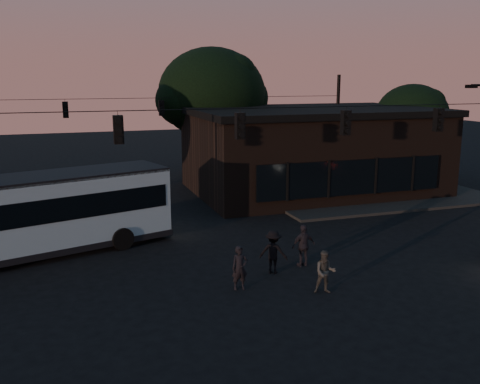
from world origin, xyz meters
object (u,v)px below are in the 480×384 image
object	(u,v)px
pedestrian_a	(240,268)
pedestrian_b	(325,272)
building	(312,150)
pedestrian_d	(273,252)
bus	(26,213)
pedestrian_c	(304,245)

from	to	relation	value
pedestrian_a	pedestrian_b	distance (m)	2.97
building	pedestrian_d	distance (m)	15.52
bus	pedestrian_a	xyz separation A→B (m)	(7.22, -6.05, -1.11)
building	pedestrian_b	xyz separation A→B (m)	(-7.09, -15.51, -1.95)
building	pedestrian_a	xyz separation A→B (m)	(-9.78, -14.25, -1.92)
bus	pedestrian_d	distance (m)	10.27
pedestrian_a	pedestrian_b	world-z (taller)	pedestrian_a
building	pedestrian_c	bearing A→B (deg)	-117.37
bus	pedestrian_a	size ratio (longest dim) A/B	7.77
building	pedestrian_d	size ratio (longest dim) A/B	9.14
pedestrian_b	pedestrian_d	bearing A→B (deg)	130.64
pedestrian_a	pedestrian_d	bearing A→B (deg)	34.63
building	bus	size ratio (longest dim) A/B	1.25
building	pedestrian_a	size ratio (longest dim) A/B	9.72
building	pedestrian_c	distance (m)	14.55
building	pedestrian_c	world-z (taller)	building
pedestrian_b	pedestrian_a	bearing A→B (deg)	173.36
pedestrian_c	bus	bearing A→B (deg)	-28.66
building	bus	bearing A→B (deg)	-154.25
building	pedestrian_c	size ratio (longest dim) A/B	9.08
building	pedestrian_a	world-z (taller)	building
pedestrian_c	building	bearing A→B (deg)	-122.02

